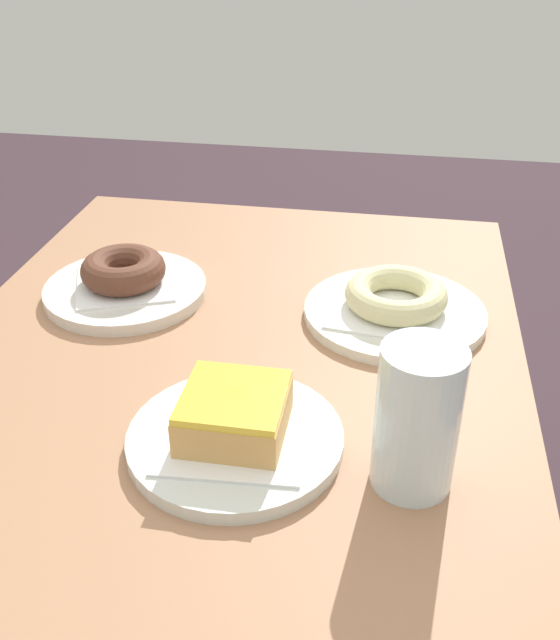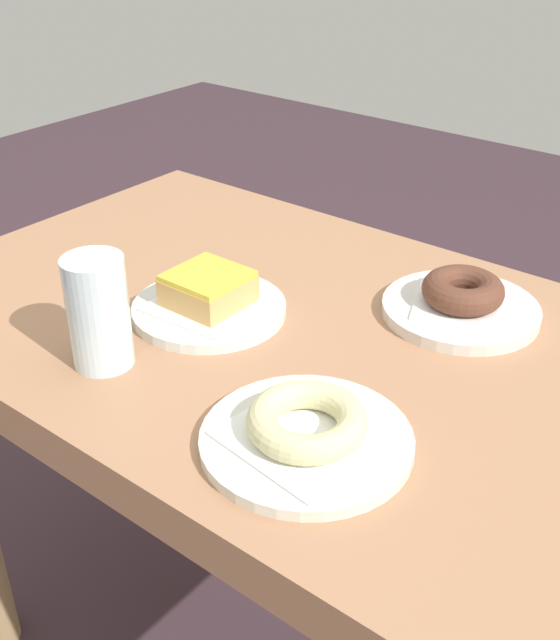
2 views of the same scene
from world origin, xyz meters
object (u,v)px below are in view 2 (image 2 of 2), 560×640
plate_sugar_ring (306,440)px  donut_chocolate_ring (463,290)px  donut_glazed_square (208,288)px  plate_glazed_square (209,309)px  water_glass (98,312)px  plate_chocolate_ring (460,310)px  donut_sugar_ring (307,421)px

plate_sugar_ring → donut_chocolate_ring: (-0.00, 0.34, 0.03)m
donut_glazed_square → donut_chocolate_ring: bearing=38.0°
plate_glazed_square → water_glass: 0.17m
plate_chocolate_ring → plate_glazed_square: 0.33m
plate_chocolate_ring → plate_glazed_square: (-0.26, -0.20, -0.00)m
plate_sugar_ring → plate_chocolate_ring: bearing=90.5°
donut_sugar_ring → plate_chocolate_ring: (-0.00, 0.34, -0.02)m
plate_glazed_square → donut_sugar_ring: bearing=-27.7°
plate_sugar_ring → donut_chocolate_ring: size_ratio=2.06×
water_glass → donut_sugar_ring: bearing=5.0°
plate_chocolate_ring → water_glass: (-0.28, -0.36, 0.06)m
plate_chocolate_ring → plate_glazed_square: plate_chocolate_ring is taller
plate_sugar_ring → water_glass: size_ratio=1.61×
plate_sugar_ring → donut_glazed_square: bearing=152.3°
plate_sugar_ring → plate_chocolate_ring: plate_chocolate_ring is taller
donut_sugar_ring → water_glass: bearing=-175.0°
plate_sugar_ring → plate_glazed_square: bearing=152.3°
water_glass → plate_glazed_square: bearing=83.4°
donut_sugar_ring → donut_chocolate_ring: donut_chocolate_ring is taller
donut_chocolate_ring → donut_glazed_square: bearing=-142.0°
donut_glazed_square → plate_chocolate_ring: bearing=38.0°
plate_chocolate_ring → donut_sugar_ring: bearing=-89.5°
donut_chocolate_ring → donut_glazed_square: (-0.26, -0.20, 0.00)m
plate_sugar_ring → plate_chocolate_ring: (-0.00, 0.34, 0.00)m
donut_glazed_square → plate_sugar_ring: bearing=-27.7°
donut_chocolate_ring → plate_glazed_square: (-0.26, -0.20, -0.03)m
plate_glazed_square → water_glass: size_ratio=1.49×
donut_chocolate_ring → water_glass: size_ratio=0.78×
plate_chocolate_ring → donut_chocolate_ring: bearing=0.0°
plate_chocolate_ring → donut_glazed_square: size_ratio=2.18×
donut_glazed_square → water_glass: 0.16m
plate_chocolate_ring → plate_glazed_square: size_ratio=1.01×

